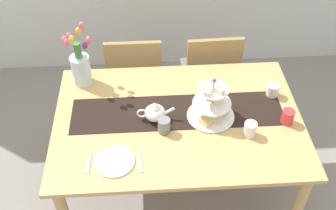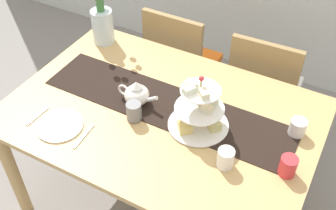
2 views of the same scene
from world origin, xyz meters
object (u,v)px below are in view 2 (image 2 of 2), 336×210
at_px(dining_table, 162,126).
at_px(dinner_plate_left, 60,126).
at_px(mug_grey, 134,111).
at_px(mug_white_text, 226,158).
at_px(mug_orange, 288,166).
at_px(chair_right, 263,87).
at_px(tulip_vase, 102,20).
at_px(knife_left, 84,136).
at_px(teapot, 137,94).
at_px(chair_left, 180,61).
at_px(fork_left, 37,116).
at_px(cream_jug, 298,127).
at_px(tiered_cake_stand, 199,111).

xyz_separation_m(dining_table, dinner_plate_left, (-0.39, -0.33, 0.11)).
bearing_deg(mug_grey, dining_table, 49.05).
relative_size(mug_white_text, mug_orange, 1.00).
bearing_deg(chair_right, mug_grey, -115.83).
relative_size(tulip_vase, knife_left, 2.58).
height_order(dining_table, teapot, teapot).
bearing_deg(mug_orange, chair_left, 138.58).
distance_m(teapot, mug_grey, 0.12).
relative_size(teapot, fork_left, 1.59).
distance_m(tulip_vase, cream_jug, 1.29).
xyz_separation_m(tiered_cake_stand, mug_orange, (0.47, -0.08, -0.05)).
distance_m(tiered_cake_stand, mug_orange, 0.48).
relative_size(chair_right, fork_left, 6.07).
distance_m(fork_left, knife_left, 0.29).
distance_m(chair_left, knife_left, 1.12).
bearing_deg(dinner_plate_left, fork_left, 180.00).
bearing_deg(mug_orange, knife_left, -164.78).
bearing_deg(tiered_cake_stand, mug_white_text, -38.31).
bearing_deg(mug_white_text, tulip_vase, 151.79).
xyz_separation_m(mug_white_text, mug_orange, (0.25, 0.09, 0.00)).
bearing_deg(dinner_plate_left, mug_grey, 36.86).
height_order(dinner_plate_left, mug_white_text, mug_white_text).
xyz_separation_m(teapot, fork_left, (-0.39, -0.33, -0.06)).
height_order(chair_left, cream_jug, chair_left).
bearing_deg(dining_table, mug_white_text, -22.02).
height_order(fork_left, knife_left, same).
distance_m(tiered_cake_stand, mug_grey, 0.32).
height_order(knife_left, mug_white_text, mug_white_text).
bearing_deg(mug_white_text, chair_left, 126.95).
distance_m(chair_left, chair_right, 0.61).
distance_m(dining_table, knife_left, 0.42).
bearing_deg(cream_jug, tiered_cake_stand, -158.36).
distance_m(mug_grey, mug_orange, 0.77).
height_order(dining_table, mug_white_text, mug_white_text).
bearing_deg(dinner_plate_left, teapot, 53.65).
bearing_deg(dining_table, chair_right, 66.78).
bearing_deg(chair_left, dining_table, -69.70).
bearing_deg(tiered_cake_stand, tulip_vase, 154.78).
height_order(tiered_cake_stand, knife_left, tiered_cake_stand).
height_order(chair_right, cream_jug, chair_right).
height_order(teapot, tulip_vase, tulip_vase).
bearing_deg(chair_right, tulip_vase, -158.86).
bearing_deg(tulip_vase, chair_right, 21.14).
bearing_deg(knife_left, fork_left, 180.00).
distance_m(teapot, dinner_plate_left, 0.41).
bearing_deg(teapot, chair_right, 58.15).
bearing_deg(mug_white_text, mug_grey, 173.32).
distance_m(dining_table, teapot, 0.22).
relative_size(chair_right, mug_grey, 9.58).
xyz_separation_m(tulip_vase, mug_white_text, (1.04, -0.56, -0.10)).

